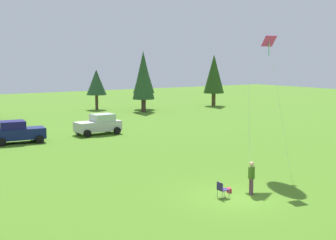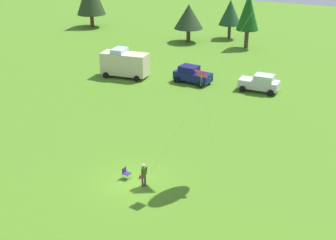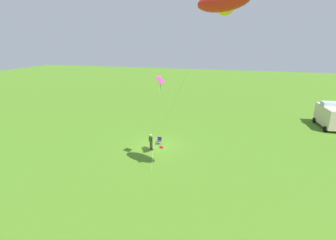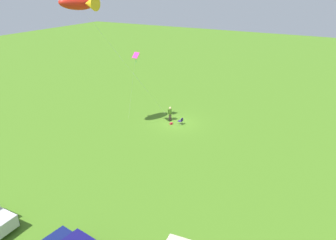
{
  "view_description": "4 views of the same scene",
  "coord_description": "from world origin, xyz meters",
  "views": [
    {
      "loc": [
        -15.56,
        -17.31,
        6.92
      ],
      "look_at": [
        -1.53,
        3.7,
        3.67
      ],
      "focal_mm": 50.0,
      "sensor_mm": 36.0,
      "label": 1
    },
    {
      "loc": [
        14.69,
        -24.63,
        17.13
      ],
      "look_at": [
        1.79,
        2.22,
        4.21
      ],
      "focal_mm": 50.0,
      "sensor_mm": 36.0,
      "label": 2
    },
    {
      "loc": [
        25.51,
        8.64,
        11.26
      ],
      "look_at": [
        2.11,
        2.02,
        3.79
      ],
      "focal_mm": 28.0,
      "sensor_mm": 36.0,
      "label": 3
    },
    {
      "loc": [
        -16.33,
        31.77,
        15.45
      ],
      "look_at": [
        -1.31,
        4.66,
        2.35
      ],
      "focal_mm": 35.0,
      "sensor_mm": 36.0,
      "label": 4
    }
  ],
  "objects": [
    {
      "name": "ground_plane",
      "position": [
        0.0,
        0.0,
        0.0
      ],
      "size": [
        160.0,
        160.0,
        0.0
      ],
      "primitive_type": "plane",
      "color": "#497A1E"
    },
    {
      "name": "person_kite_flyer",
      "position": [
        1.07,
        -0.16,
        1.02
      ],
      "size": [
        0.45,
        0.52,
        1.74
      ],
      "rotation": [
        0.0,
        0.0,
        5.86
      ],
      "color": "#573342",
      "rests_on": "ground"
    },
    {
      "name": "folding_chair",
      "position": [
        -0.6,
        0.22,
        0.49
      ],
      "size": [
        0.52,
        0.52,
        0.82
      ],
      "rotation": [
        0.0,
        0.0,
        6.2
      ],
      "color": "#2C1F56",
      "rests_on": "ground"
    },
    {
      "name": "backpack_on_grass",
      "position": [
        0.4,
        0.8,
        0.11
      ],
      "size": [
        0.35,
        0.39,
        0.22
      ],
      "primitive_type": "cube",
      "rotation": [
        0.0,
        0.0,
        4.21
      ],
      "color": "red",
      "rests_on": "ground"
    },
    {
      "name": "van_camper_beige",
      "position": [
        -12.48,
        20.31,
        1.64
      ],
      "size": [
        5.6,
        3.06,
        3.34
      ],
      "rotation": [
        0.0,
        0.0,
        3.25
      ],
      "color": "beige",
      "rests_on": "ground"
    },
    {
      "name": "kite_large_fish",
      "position": [
        6.85,
        7.08,
        13.59
      ],
      "size": [
        7.68,
        9.31,
        14.36
      ],
      "color": "red",
      "rests_on": "ground"
    },
    {
      "name": "kite_diamond_rainbow",
      "position": [
        4.31,
        1.95,
        7.71
      ],
      "size": [
        2.17,
        0.76,
        8.29
      ],
      "color": "#E02F96",
      "rests_on": "ground"
    }
  ]
}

